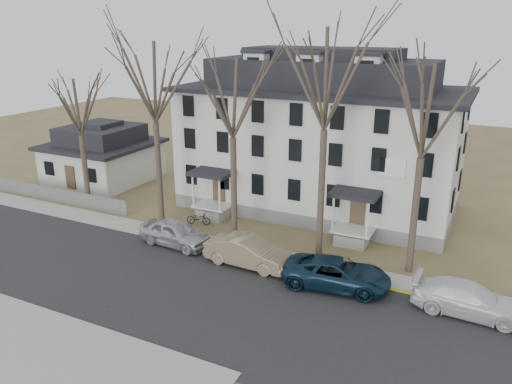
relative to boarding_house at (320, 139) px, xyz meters
The scene contains 18 objects.
ground 18.85m from the boarding_house, 83.64° to the right, with size 120.00×120.00×0.00m, color brown.
main_road 16.96m from the boarding_house, 82.85° to the right, with size 120.00×10.00×0.04m, color #27272A.
far_sidewalk 11.49m from the boarding_house, 78.64° to the right, with size 120.00×2.00×0.08m, color #A09F97.
near_sidewalk_left 24.33m from the boarding_house, 104.65° to the right, with size 20.00×5.00×0.08m, color #A09F97.
yellow_curb 13.99m from the boarding_house, 57.18° to the right, with size 14.00×0.25×0.06m, color gold.
boarding_house is the anchor object (origin of this frame).
small_house 20.34m from the boarding_house, behind, with size 8.70×8.70×5.00m.
fence 21.48m from the boarding_house, 156.01° to the right, with size 14.00×0.06×1.20m, color gray.
tree_far_left 13.12m from the boarding_house, 137.82° to the right, with size 8.40×8.40×13.72m.
tree_mid_left 9.66m from the boarding_house, 110.20° to the right, with size 7.80×7.80×12.74m.
tree_center 10.39m from the boarding_house, 69.80° to the right, with size 9.00×9.00×14.70m.
tree_mid_right 12.51m from the boarding_house, 43.81° to the right, with size 7.80×7.80×12.74m.
tree_bungalow 18.17m from the boarding_house, 152.99° to the right, with size 6.60×6.60×10.78m.
car_silver 13.33m from the boarding_house, 117.01° to the right, with size 1.97×4.91×1.67m, color #B8BBC3.
car_tan 12.50m from the boarding_house, 90.95° to the right, with size 1.83×5.24×1.73m, color #8E7C5D.
car_navy 13.75m from the boarding_house, 65.84° to the right, with size 2.64×5.73×1.59m, color #11283B.
car_white 17.20m from the boarding_house, 44.12° to the right, with size 2.19×5.38×1.56m, color white.
bicycle_left 10.96m from the boarding_house, 129.55° to the right, with size 0.61×1.76×0.93m, color black.
Camera 1 is at (10.01, -17.45, 13.55)m, focal length 35.00 mm.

